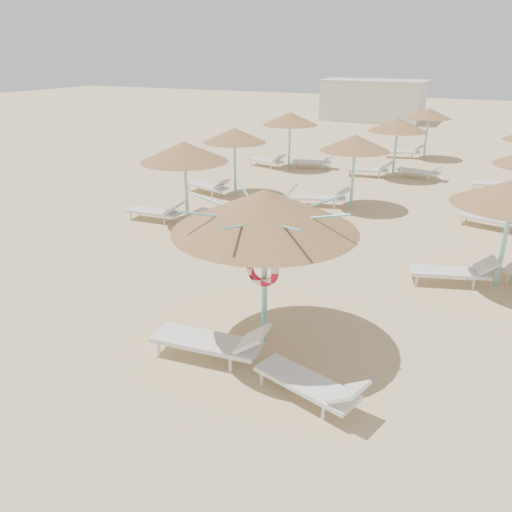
% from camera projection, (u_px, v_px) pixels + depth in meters
% --- Properties ---
extents(ground, '(120.00, 120.00, 0.00)m').
position_uv_depth(ground, '(249.00, 330.00, 10.45)').
color(ground, tan).
rests_on(ground, ground).
extents(main_palapa, '(3.49, 3.49, 3.13)m').
position_uv_depth(main_palapa, '(265.00, 211.00, 9.09)').
color(main_palapa, '#79D2D0').
rests_on(main_palapa, ground).
extents(lounger_main_a, '(2.29, 0.89, 0.81)m').
position_uv_depth(lounger_main_a, '(214.00, 341.00, 9.33)').
color(lounger_main_a, silver).
rests_on(lounger_main_a, ground).
extents(lounger_main_b, '(2.05, 1.11, 0.71)m').
position_uv_depth(lounger_main_b, '(312.00, 384.00, 8.20)').
color(lounger_main_b, silver).
rests_on(lounger_main_b, ground).
extents(palapa_field, '(19.24, 18.37, 2.72)m').
position_uv_depth(palapa_field, '(419.00, 147.00, 17.51)').
color(palapa_field, '#79D2D0').
rests_on(palapa_field, ground).
extents(service_hut, '(8.40, 4.40, 3.25)m').
position_uv_depth(service_hut, '(373.00, 100.00, 41.38)').
color(service_hut, silver).
rests_on(service_hut, ground).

